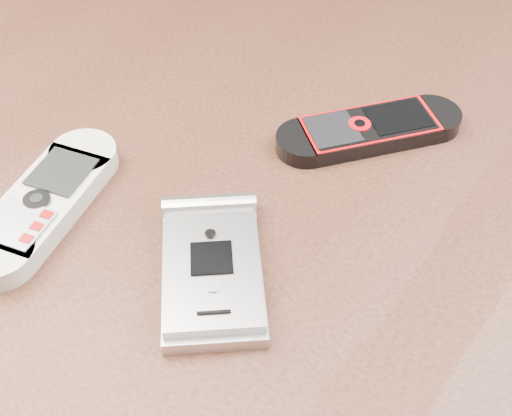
% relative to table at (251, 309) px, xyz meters
% --- Properties ---
extents(table, '(1.20, 0.80, 0.75)m').
position_rel_table_xyz_m(table, '(0.00, 0.00, 0.00)').
color(table, black).
rests_on(table, ground).
extents(nokia_white, '(0.08, 0.15, 0.02)m').
position_rel_table_xyz_m(nokia_white, '(-0.12, -0.07, 0.11)').
color(nokia_white, beige).
rests_on(nokia_white, table).
extents(nokia_black_red, '(0.13, 0.14, 0.01)m').
position_rel_table_xyz_m(nokia_black_red, '(0.03, 0.12, 0.11)').
color(nokia_black_red, black).
rests_on(nokia_black_red, table).
extents(motorola_razr, '(0.12, 0.13, 0.02)m').
position_rel_table_xyz_m(motorola_razr, '(0.01, -0.06, 0.11)').
color(motorola_razr, silver).
rests_on(motorola_razr, table).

